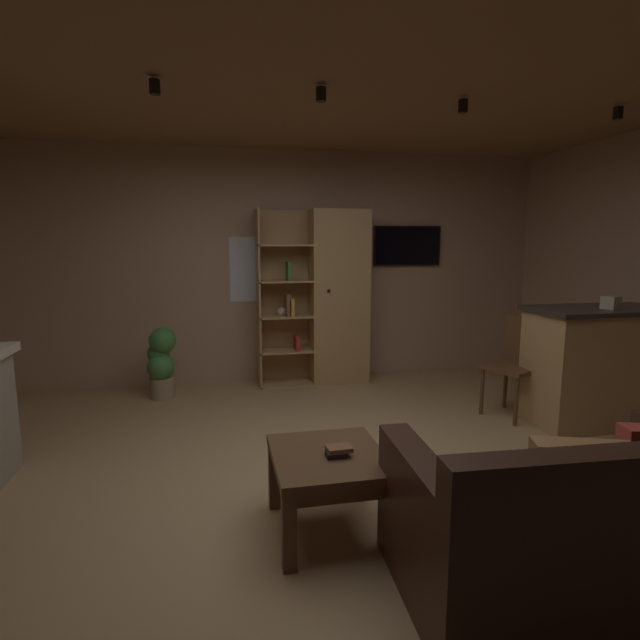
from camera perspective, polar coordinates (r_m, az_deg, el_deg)
The scene contains 18 objects.
floor at distance 3.56m, azimuth 1.40°, elevation -18.12°, with size 6.32×5.36×0.02m, color tan.
wall_back at distance 5.85m, azimuth -4.70°, elevation 6.04°, with size 6.44×0.06×2.64m, color tan.
ceiling at distance 3.34m, azimuth 1.59°, elevation 27.08°, with size 6.32×5.36×0.02m, color #8E6B47.
window_pane_back at distance 5.80m, azimuth -7.12°, elevation 5.77°, with size 0.64×0.01×0.73m, color white.
bookshelf_cabinet at distance 5.71m, azimuth 1.29°, elevation 2.51°, with size 1.25×0.41×1.97m.
kitchen_bar_counter at distance 5.17m, azimuth 30.36°, elevation -4.43°, with size 1.52×0.64×1.04m.
tissue_box at distance 4.90m, azimuth 30.28°, elevation 1.73°, with size 0.12×0.12×0.11m, color #BFB299.
leather_couch at distance 2.75m, azimuth 27.52°, elevation -20.59°, with size 1.66×0.98×0.84m.
coffee_table at distance 2.89m, azimuth 0.98°, elevation -16.59°, with size 0.61×0.69×0.45m.
table_book_0 at distance 2.80m, azimuth 1.80°, elevation -15.08°, with size 0.11×0.08×0.03m, color black.
table_book_1 at distance 2.80m, azimuth 2.18°, elevation -14.46°, with size 0.13×0.10×0.03m, color brown.
dining_chair at distance 5.00m, azimuth 21.65°, elevation -4.22°, with size 0.55×0.55×0.92m.
potted_floor_plant at distance 5.41m, azimuth -17.69°, elevation -4.48°, with size 0.30×0.31×0.75m.
wall_mounted_tv at distance 6.18m, azimuth 9.92°, elevation 8.36°, with size 0.84×0.06×0.47m.
track_light_spot_1 at distance 3.61m, azimuth -18.36°, elevation 23.95°, with size 0.07×0.07×0.09m, color black.
track_light_spot_2 at distance 3.61m, azimuth 0.12°, elevation 24.36°, with size 0.07×0.07×0.09m, color black.
track_light_spot_3 at distance 4.02m, azimuth 16.02°, elevation 22.42°, with size 0.07×0.07×0.09m, color black.
track_light_spot_4 at distance 4.66m, azimuth 30.89°, elevation 19.62°, with size 0.07×0.07×0.09m, color black.
Camera 1 is at (-0.73, -3.09, 1.61)m, focal length 28.01 mm.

